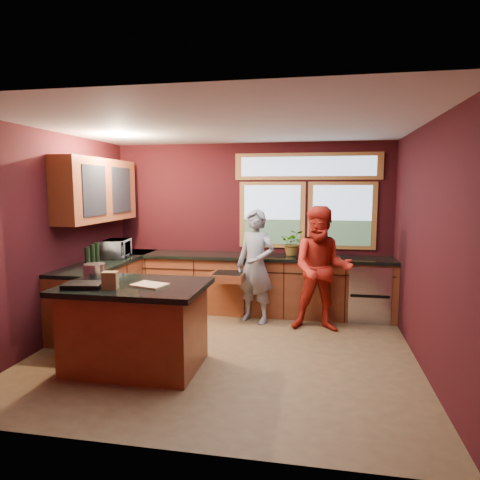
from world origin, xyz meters
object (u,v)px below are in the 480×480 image
(person_grey, at_px, (256,266))
(stock_pot, at_px, (95,271))
(cutting_board, at_px, (150,285))
(island, at_px, (136,325))
(person_red, at_px, (322,269))

(person_grey, distance_m, stock_pot, 2.36)
(cutting_board, bearing_deg, person_grey, 65.63)
(stock_pot, bearing_deg, island, -15.26)
(person_red, height_order, stock_pot, person_red)
(person_red, relative_size, stock_pot, 7.25)
(person_grey, height_order, stock_pot, person_grey)
(person_grey, relative_size, person_red, 0.96)
(person_grey, distance_m, person_red, 0.98)
(island, relative_size, cutting_board, 4.43)
(island, xyz_separation_m, person_red, (2.02, 1.64, 0.39))
(island, relative_size, person_red, 0.89)
(stock_pot, bearing_deg, cutting_board, -14.93)
(cutting_board, bearing_deg, stock_pot, 165.07)
(person_grey, xyz_separation_m, cutting_board, (-0.86, -1.91, 0.12))
(person_red, height_order, cutting_board, person_red)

